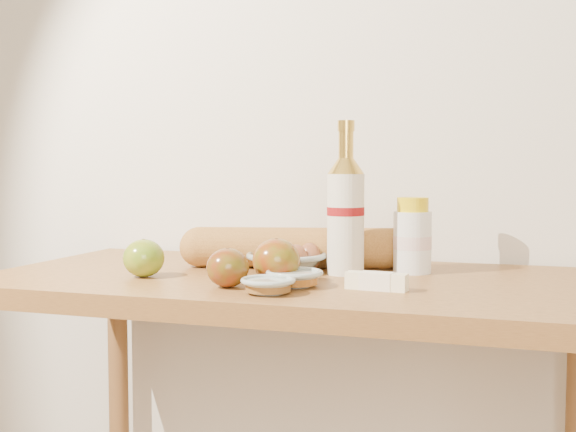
{
  "coord_description": "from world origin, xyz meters",
  "views": [
    {
      "loc": [
        0.43,
        -0.17,
        1.12
      ],
      "look_at": [
        0.0,
        1.15,
        1.02
      ],
      "focal_mm": 45.0,
      "sensor_mm": 36.0,
      "label": 1
    }
  ],
  "objects_px": {
    "baguette": "(300,248)",
    "table": "(293,337)",
    "cream_bottle": "(412,238)",
    "bourbon_bottle": "(346,212)",
    "egg_bowl": "(287,259)"
  },
  "relations": [
    {
      "from": "cream_bottle",
      "to": "egg_bowl",
      "type": "xyz_separation_m",
      "value": [
        -0.25,
        -0.05,
        -0.05
      ]
    },
    {
      "from": "cream_bottle",
      "to": "baguette",
      "type": "bearing_deg",
      "value": -165.08
    },
    {
      "from": "cream_bottle",
      "to": "baguette",
      "type": "height_order",
      "value": "cream_bottle"
    },
    {
      "from": "table",
      "to": "cream_bottle",
      "type": "distance_m",
      "value": 0.31
    },
    {
      "from": "egg_bowl",
      "to": "baguette",
      "type": "relative_size",
      "value": 0.38
    },
    {
      "from": "baguette",
      "to": "table",
      "type": "bearing_deg",
      "value": -94.66
    },
    {
      "from": "cream_bottle",
      "to": "bourbon_bottle",
      "type": "bearing_deg",
      "value": -139.91
    },
    {
      "from": "table",
      "to": "baguette",
      "type": "relative_size",
      "value": 2.3
    },
    {
      "from": "egg_bowl",
      "to": "cream_bottle",
      "type": "bearing_deg",
      "value": 12.51
    },
    {
      "from": "table",
      "to": "bourbon_bottle",
      "type": "relative_size",
      "value": 3.93
    },
    {
      "from": "bourbon_bottle",
      "to": "cream_bottle",
      "type": "bearing_deg",
      "value": 4.3
    },
    {
      "from": "table",
      "to": "egg_bowl",
      "type": "xyz_separation_m",
      "value": [
        -0.03,
        0.06,
        0.15
      ]
    },
    {
      "from": "bourbon_bottle",
      "to": "egg_bowl",
      "type": "relative_size",
      "value": 1.55
    },
    {
      "from": "table",
      "to": "cream_bottle",
      "type": "bearing_deg",
      "value": 26.7
    },
    {
      "from": "bourbon_bottle",
      "to": "table",
      "type": "bearing_deg",
      "value": -173.55
    }
  ]
}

